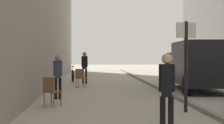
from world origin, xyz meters
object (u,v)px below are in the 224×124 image
(pedestrian_far_crossing, at_px, (58,73))
(cafe_chair_near_window, at_px, (80,77))
(cafe_chair_by_doorway, at_px, (51,90))
(pedestrian_mid_block, at_px, (85,65))
(pedestrian_main_foreground, at_px, (167,88))
(street_sign_post, at_px, (186,58))
(bicycle_leaning, at_px, (73,76))
(delivery_van, at_px, (199,64))

(pedestrian_far_crossing, distance_m, cafe_chair_near_window, 4.30)
(pedestrian_far_crossing, relative_size, cafe_chair_by_doorway, 1.76)
(pedestrian_mid_block, height_order, pedestrian_far_crossing, pedestrian_mid_block)
(pedestrian_main_foreground, height_order, street_sign_post, street_sign_post)
(pedestrian_mid_block, bearing_deg, pedestrian_main_foreground, -67.74)
(bicycle_leaning, distance_m, cafe_chair_near_window, 3.51)
(pedestrian_far_crossing, xyz_separation_m, cafe_chair_by_doorway, (-0.04, -1.77, -0.41))
(pedestrian_mid_block, bearing_deg, delivery_van, -23.48)
(pedestrian_main_foreground, bearing_deg, street_sign_post, 80.39)
(pedestrian_mid_block, height_order, bicycle_leaning, pedestrian_mid_block)
(delivery_van, bearing_deg, street_sign_post, -107.84)
(street_sign_post, bearing_deg, pedestrian_far_crossing, -46.51)
(cafe_chair_near_window, relative_size, cafe_chair_by_doorway, 1.00)
(cafe_chair_near_window, bearing_deg, delivery_van, -2.04)
(pedestrian_main_foreground, height_order, pedestrian_far_crossing, pedestrian_main_foreground)
(cafe_chair_near_window, bearing_deg, bicycle_leaning, 114.87)
(pedestrian_mid_block, distance_m, cafe_chair_near_window, 2.26)
(pedestrian_far_crossing, height_order, bicycle_leaning, pedestrian_far_crossing)
(pedestrian_main_foreground, relative_size, cafe_chair_by_doorway, 1.78)
(delivery_van, height_order, cafe_chair_near_window, delivery_van)
(bicycle_leaning, bearing_deg, delivery_van, -47.08)
(street_sign_post, bearing_deg, pedestrian_mid_block, -81.28)
(pedestrian_far_crossing, distance_m, bicycle_leaning, 7.71)
(delivery_van, distance_m, cafe_chair_near_window, 5.78)
(pedestrian_far_crossing, distance_m, delivery_van, 6.65)
(bicycle_leaning, bearing_deg, cafe_chair_near_window, -87.07)
(bicycle_leaning, distance_m, cafe_chair_by_doorway, 9.46)
(pedestrian_mid_block, height_order, cafe_chair_by_doorway, pedestrian_mid_block)
(street_sign_post, relative_size, cafe_chair_by_doorway, 2.77)
(pedestrian_main_foreground, distance_m, cafe_chair_by_doorway, 4.71)
(pedestrian_main_foreground, xyz_separation_m, cafe_chair_near_window, (-2.07, 9.75, -0.42))
(pedestrian_mid_block, relative_size, pedestrian_far_crossing, 1.09)
(street_sign_post, bearing_deg, pedestrian_main_foreground, 56.21)
(pedestrian_mid_block, distance_m, bicycle_leaning, 1.60)
(pedestrian_far_crossing, relative_size, bicycle_leaning, 0.94)
(pedestrian_mid_block, xyz_separation_m, delivery_van, (5.29, -3.95, 0.17))
(pedestrian_far_crossing, relative_size, street_sign_post, 0.64)
(pedestrian_mid_block, relative_size, bicycle_leaning, 1.02)
(delivery_van, height_order, cafe_chair_by_doorway, delivery_van)
(cafe_chair_by_doorway, bearing_deg, pedestrian_main_foreground, -23.85)
(bicycle_leaning, relative_size, cafe_chair_by_doorway, 1.88)
(pedestrian_main_foreground, distance_m, delivery_van, 8.69)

